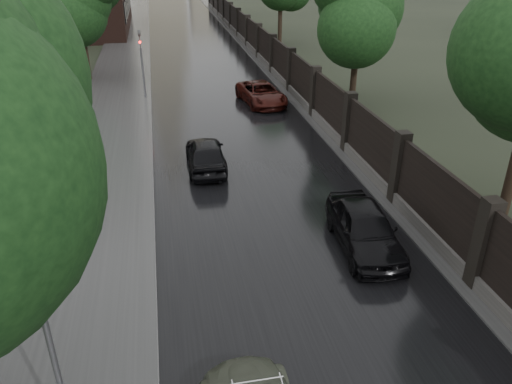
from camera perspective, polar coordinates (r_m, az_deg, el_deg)
name	(u,v)px	position (r m, az deg, el deg)	size (l,w,h in m)	color
fence_right	(267,53)	(38.34, 1.25, 15.61)	(0.45, 75.72, 2.70)	#383533
tree_right_b	(359,14)	(29.09, 11.73, 19.34)	(4.08, 4.08, 7.01)	black
lamp_post	(54,361)	(8.78, -22.04, -17.49)	(0.25, 0.12, 5.11)	#59595E
traffic_light	(142,59)	(30.36, -12.94, 14.62)	(0.16, 0.32, 4.00)	#59595E
hatchback_left	(206,154)	(20.66, -5.77, 4.36)	(1.54, 3.84, 1.31)	black
car_right_near	(365,228)	(15.54, 12.31, -4.05)	(1.65, 4.10, 1.40)	black
car_right_far	(261,93)	(29.22, 0.61, 11.20)	(2.03, 4.40, 1.22)	black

